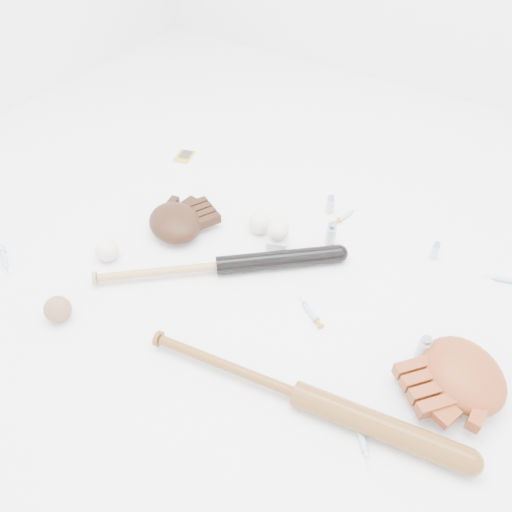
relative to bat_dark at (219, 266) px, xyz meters
The scene contains 20 objects.
bat_dark is the anchor object (origin of this frame).
bat_wood 0.50m from the bat_dark, 31.85° to the right, with size 0.87×0.06×0.06m, color brown, non-canonical shape.
glove_dark 0.25m from the bat_dark, 161.74° to the left, with size 0.25×0.25×0.09m, color black, non-canonical shape.
glove_tan 0.76m from the bat_dark, ahead, with size 0.28×0.28×0.10m, color brown, non-canonical shape.
trading_card 0.68m from the bat_dark, 137.45° to the left, with size 0.07×0.09×0.01m, color #BA9322.
pedestal 0.22m from the bat_dark, 65.04° to the left, with size 0.07×0.07×0.04m, color white.
baseball_on_pedestal 0.23m from the bat_dark, 65.04° to the left, with size 0.07×0.07×0.07m, color white.
baseball_left 0.30m from the bat_dark, 161.86° to the left, with size 0.07×0.07×0.07m, color white.
baseball_upper 0.23m from the bat_dark, 88.49° to the left, with size 0.08×0.08×0.08m, color white.
baseball_mid 0.37m from the bat_dark, 157.70° to the right, with size 0.08×0.08×0.08m, color white.
baseball_aged 0.49m from the bat_dark, 125.99° to the right, with size 0.08×0.08×0.08m, color brown.
syringe_0 0.70m from the bat_dark, 152.20° to the right, with size 0.15×0.03×0.02m, color #ADBCC6, non-canonical shape.
syringe_1 0.32m from the bat_dark, ahead, with size 0.14×0.02×0.02m, color #ADBCC6, non-canonical shape.
syringe_2 0.51m from the bat_dark, 63.83° to the left, with size 0.14×0.02×0.02m, color #ADBCC6, non-canonical shape.
syringe_3 0.66m from the bat_dark, 24.25° to the right, with size 0.15×0.03×0.02m, color #ADBCC6, non-canonical shape.
syringe_4 0.89m from the bat_dark, 29.50° to the left, with size 0.14×0.03×0.02m, color #ADBCC6, non-canonical shape.
vial_0 0.70m from the bat_dark, 37.43° to the left, with size 0.03×0.03×0.07m, color silver.
vial_1 0.48m from the bat_dark, 70.13° to the left, with size 0.03×0.03×0.07m, color silver.
vial_2 0.39m from the bat_dark, 52.25° to the left, with size 0.03×0.03×0.09m, color silver.
vial_3 0.65m from the bat_dark, ahead, with size 0.04×0.04×0.08m, color silver.
Camera 1 is at (0.60, -0.92, 1.15)m, focal length 35.00 mm.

